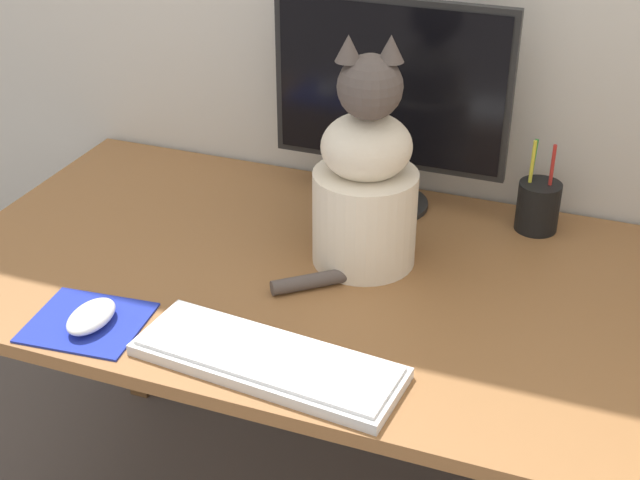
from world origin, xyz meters
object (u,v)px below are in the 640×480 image
object	(u,v)px
monitor	(390,98)
keyboard	(268,360)
computer_mouse_left	(91,316)
cat	(365,183)
pen_cup	(538,206)

from	to	relation	value
monitor	keyboard	distance (m)	0.60
keyboard	computer_mouse_left	distance (m)	0.31
monitor	keyboard	xyz separation A→B (m)	(-0.01, -0.56, -0.22)
cat	monitor	bearing A→B (deg)	76.80
computer_mouse_left	cat	size ratio (longest dim) A/B	0.25
monitor	pen_cup	world-z (taller)	monitor
cat	keyboard	bearing A→B (deg)	-115.90
computer_mouse_left	pen_cup	bearing A→B (deg)	43.20
computer_mouse_left	cat	distance (m)	0.51
keyboard	pen_cup	distance (m)	0.65
pen_cup	monitor	bearing A→B (deg)	-178.00
keyboard	monitor	bearing A→B (deg)	94.06
monitor	computer_mouse_left	xyz separation A→B (m)	(-0.32, -0.57, -0.21)
keyboard	computer_mouse_left	size ratio (longest dim) A/B	4.12
monitor	cat	size ratio (longest dim) A/B	1.10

